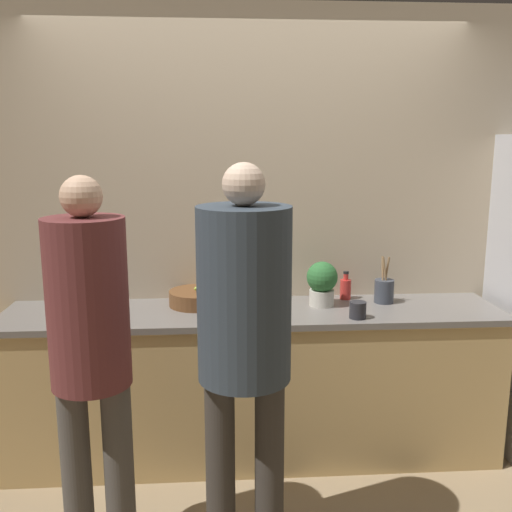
{
  "coord_description": "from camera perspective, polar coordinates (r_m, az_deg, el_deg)",
  "views": [
    {
      "loc": [
        -0.2,
        -2.77,
        1.83
      ],
      "look_at": [
        0.0,
        0.14,
        1.24
      ],
      "focal_mm": 40.0,
      "sensor_mm": 36.0,
      "label": 1
    }
  ],
  "objects": [
    {
      "name": "ground_plane",
      "position": [
        3.32,
        0.18,
        -21.9
      ],
      "size": [
        14.0,
        14.0,
        0.0
      ],
      "primitive_type": "plane",
      "color": "#9E8460"
    },
    {
      "name": "cup_red",
      "position": [
        3.06,
        0.75,
        -5.67
      ],
      "size": [
        0.08,
        0.08,
        0.08
      ],
      "color": "#A33D33",
      "rests_on": "counter"
    },
    {
      "name": "utensil_crock",
      "position": [
        3.45,
        12.69,
        -3.37
      ],
      "size": [
        0.11,
        0.11,
        0.28
      ],
      "color": "#3D424C",
      "rests_on": "counter"
    },
    {
      "name": "potted_plant",
      "position": [
        3.32,
        6.62,
        -2.62
      ],
      "size": [
        0.18,
        0.18,
        0.26
      ],
      "color": "beige",
      "rests_on": "counter"
    },
    {
      "name": "fruit_bowl",
      "position": [
        3.34,
        -5.8,
        -4.15
      ],
      "size": [
        0.34,
        0.34,
        0.13
      ],
      "color": "brown",
      "rests_on": "counter"
    },
    {
      "name": "person_center",
      "position": [
        2.4,
        -1.17,
        -6.96
      ],
      "size": [
        0.39,
        0.39,
        1.75
      ],
      "color": "#38332D",
      "rests_on": "ground_plane"
    },
    {
      "name": "wall_back",
      "position": [
        3.45,
        -0.57,
        2.65
      ],
      "size": [
        5.2,
        0.06,
        2.6
      ],
      "color": "#C6B293",
      "rests_on": "ground_plane"
    },
    {
      "name": "counter",
      "position": [
        3.41,
        -0.25,
        -12.46
      ],
      "size": [
        2.82,
        0.62,
        0.89
      ],
      "color": "tan",
      "rests_on": "ground_plane"
    },
    {
      "name": "person_left",
      "position": [
        2.51,
        -16.26,
        -8.22
      ],
      "size": [
        0.34,
        0.34,
        1.7
      ],
      "color": "#4C4742",
      "rests_on": "ground_plane"
    },
    {
      "name": "bottle_red",
      "position": [
        3.49,
        8.94,
        -3.19
      ],
      "size": [
        0.07,
        0.07,
        0.17
      ],
      "color": "red",
      "rests_on": "counter"
    },
    {
      "name": "cup_black",
      "position": [
        3.13,
        10.14,
        -5.34
      ],
      "size": [
        0.09,
        0.09,
        0.09
      ],
      "color": "#28282D",
      "rests_on": "counter"
    }
  ]
}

